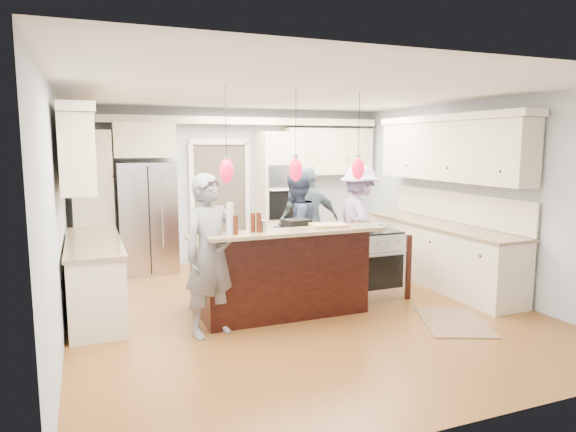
% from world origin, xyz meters
% --- Properties ---
extents(ground_plane, '(6.00, 6.00, 0.00)m').
position_xyz_m(ground_plane, '(0.00, 0.00, 0.00)').
color(ground_plane, brown).
rests_on(ground_plane, ground).
extents(room_shell, '(5.54, 6.04, 2.72)m').
position_xyz_m(room_shell, '(0.00, 0.00, 1.82)').
color(room_shell, '#B2BCC6').
rests_on(room_shell, ground).
extents(refrigerator, '(0.90, 0.70, 1.80)m').
position_xyz_m(refrigerator, '(-1.55, 2.64, 0.90)').
color(refrigerator, '#B7B7BC').
rests_on(refrigerator, ground).
extents(oven_column, '(0.72, 0.69, 2.30)m').
position_xyz_m(oven_column, '(0.75, 2.67, 1.15)').
color(oven_column, beige).
rests_on(oven_column, ground).
extents(back_upper_cabinets, '(5.30, 0.61, 2.54)m').
position_xyz_m(back_upper_cabinets, '(-0.75, 2.76, 1.67)').
color(back_upper_cabinets, beige).
rests_on(back_upper_cabinets, ground).
extents(right_counter_run, '(0.64, 3.10, 2.51)m').
position_xyz_m(right_counter_run, '(2.44, 0.30, 1.06)').
color(right_counter_run, beige).
rests_on(right_counter_run, ground).
extents(left_cabinets, '(0.64, 2.30, 2.51)m').
position_xyz_m(left_cabinets, '(-2.44, 0.80, 1.06)').
color(left_cabinets, beige).
rests_on(left_cabinets, ground).
extents(kitchen_island, '(2.10, 1.46, 1.12)m').
position_xyz_m(kitchen_island, '(-0.25, 0.07, 0.49)').
color(kitchen_island, black).
rests_on(kitchen_island, ground).
extents(island_range, '(0.82, 0.71, 0.92)m').
position_xyz_m(island_range, '(1.16, 0.15, 0.46)').
color(island_range, '#B7B7BC').
rests_on(island_range, ground).
extents(pendant_lights, '(1.75, 0.15, 1.03)m').
position_xyz_m(pendant_lights, '(-0.25, -0.51, 1.80)').
color(pendant_lights, black).
rests_on(pendant_lights, ground).
extents(person_bar_end, '(0.75, 0.62, 1.78)m').
position_xyz_m(person_bar_end, '(-1.23, -0.47, 0.89)').
color(person_bar_end, slate).
rests_on(person_bar_end, ground).
extents(person_far_left, '(1.01, 0.93, 1.68)m').
position_xyz_m(person_far_left, '(0.40, 1.05, 0.84)').
color(person_far_left, '#27324D').
rests_on(person_far_left, ground).
extents(person_far_right, '(1.03, 0.47, 1.72)m').
position_xyz_m(person_far_right, '(0.86, 1.60, 0.86)').
color(person_far_right, slate).
rests_on(person_far_right, ground).
extents(person_range_side, '(0.75, 1.19, 1.76)m').
position_xyz_m(person_range_side, '(1.60, 1.28, 0.88)').
color(person_range_side, '#A18DBE').
rests_on(person_range_side, ground).
extents(floor_rug, '(1.09, 1.26, 0.01)m').
position_xyz_m(floor_rug, '(1.51, -1.17, 0.01)').
color(floor_rug, olive).
rests_on(floor_rug, ground).
extents(water_bottle, '(0.09, 0.09, 0.34)m').
position_xyz_m(water_bottle, '(-1.02, -0.51, 1.29)').
color(water_bottle, silver).
rests_on(water_bottle, kitchen_island).
extents(beer_bottle_a, '(0.07, 0.07, 0.22)m').
position_xyz_m(beer_bottle_a, '(-0.70, -0.54, 1.23)').
color(beer_bottle_a, '#3F180B').
rests_on(beer_bottle_a, kitchen_island).
extents(beer_bottle_b, '(0.07, 0.07, 0.21)m').
position_xyz_m(beer_bottle_b, '(-0.98, -0.58, 1.22)').
color(beer_bottle_b, '#3F180B').
rests_on(beer_bottle_b, kitchen_island).
extents(beer_bottle_c, '(0.05, 0.05, 0.21)m').
position_xyz_m(beer_bottle_c, '(-0.76, -0.50, 1.23)').
color(beer_bottle_c, '#3F180B').
rests_on(beer_bottle_c, kitchen_island).
extents(drink_can, '(0.09, 0.09, 0.13)m').
position_xyz_m(drink_can, '(-0.64, -0.52, 1.18)').
color(drink_can, '#B7B7BC').
rests_on(drink_can, kitchen_island).
extents(cutting_board, '(0.46, 0.35, 0.03)m').
position_xyz_m(cutting_board, '(0.20, -0.47, 1.14)').
color(cutting_board, tan).
rests_on(cutting_board, kitchen_island).
extents(pot_large, '(0.27, 0.27, 0.16)m').
position_xyz_m(pot_large, '(1.02, 0.23, 1.00)').
color(pot_large, '#B7B7BC').
rests_on(pot_large, island_range).
extents(pot_small, '(0.18, 0.18, 0.09)m').
position_xyz_m(pot_small, '(1.25, 0.17, 0.96)').
color(pot_small, '#B7B7BC').
rests_on(pot_small, island_range).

